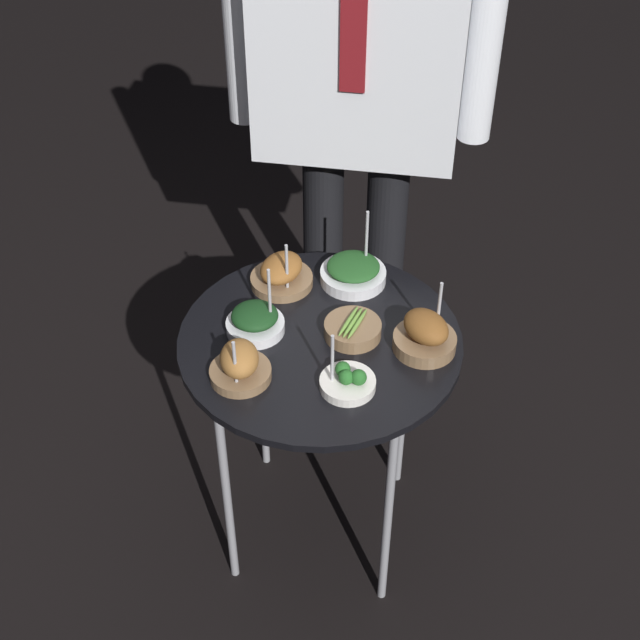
# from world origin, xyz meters

# --- Properties ---
(ground_plane) EXTENTS (8.00, 8.00, 0.00)m
(ground_plane) POSITION_xyz_m (0.00, 0.00, 0.00)
(ground_plane) COLOR black
(serving_cart) EXTENTS (0.60, 0.60, 0.65)m
(serving_cart) POSITION_xyz_m (0.00, 0.00, 0.59)
(serving_cart) COLOR black
(serving_cart) RESTS_ON ground_plane
(bowl_roast_back_right) EXTENTS (0.12, 0.12, 0.13)m
(bowl_roast_back_right) POSITION_xyz_m (-0.14, -0.14, 0.68)
(bowl_roast_back_right) COLOR brown
(bowl_roast_back_right) RESTS_ON serving_cart
(bowl_asparagus_center) EXTENTS (0.12, 0.12, 0.04)m
(bowl_asparagus_center) POSITION_xyz_m (0.07, 0.02, 0.66)
(bowl_asparagus_center) COLOR brown
(bowl_asparagus_center) RESTS_ON serving_cart
(bowl_spinach_far_rim) EXTENTS (0.12, 0.12, 0.16)m
(bowl_spinach_far_rim) POSITION_xyz_m (-0.14, -0.00, 0.67)
(bowl_spinach_far_rim) COLOR silver
(bowl_spinach_far_rim) RESTS_ON serving_cart
(bowl_broccoli_front_left) EXTENTS (0.11, 0.11, 0.14)m
(bowl_broccoli_front_left) POSITION_xyz_m (0.08, -0.13, 0.66)
(bowl_broccoli_front_left) COLOR silver
(bowl_broccoli_front_left) RESTS_ON serving_cart
(bowl_roast_near_rim) EXTENTS (0.14, 0.14, 0.13)m
(bowl_roast_near_rim) POSITION_xyz_m (-0.12, 0.16, 0.68)
(bowl_roast_near_rim) COLOR brown
(bowl_roast_near_rim) RESTS_ON serving_cart
(bowl_spinach_mid_left) EXTENTS (0.15, 0.15, 0.17)m
(bowl_spinach_mid_left) POSITION_xyz_m (0.04, 0.20, 0.67)
(bowl_spinach_mid_left) COLOR silver
(bowl_spinach_mid_left) RESTS_ON serving_cart
(bowl_roast_front_center) EXTENTS (0.13, 0.14, 0.15)m
(bowl_roast_front_center) POSITION_xyz_m (0.22, 0.01, 0.68)
(bowl_roast_front_center) COLOR brown
(bowl_roast_front_center) RESTS_ON serving_cart
(waiter_figure) EXTENTS (0.61, 0.23, 1.66)m
(waiter_figure) POSITION_xyz_m (0.01, 0.50, 1.05)
(waiter_figure) COLOR black
(waiter_figure) RESTS_ON ground_plane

